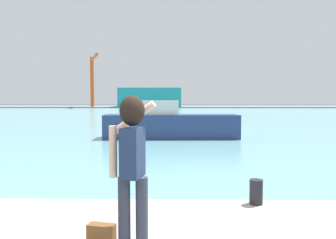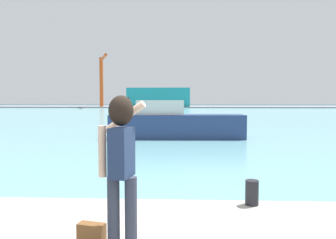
# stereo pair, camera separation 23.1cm
# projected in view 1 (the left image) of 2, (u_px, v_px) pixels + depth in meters

# --- Properties ---
(ground_plane) EXTENTS (220.00, 220.00, 0.00)m
(ground_plane) POSITION_uv_depth(u_px,v_px,m) (175.00, 113.00, 53.50)
(ground_plane) COLOR #334751
(harbor_water) EXTENTS (140.00, 100.00, 0.02)m
(harbor_water) POSITION_uv_depth(u_px,v_px,m) (175.00, 113.00, 55.49)
(harbor_water) COLOR #6BA8B2
(harbor_water) RESTS_ON ground_plane
(far_shore_dock) EXTENTS (140.00, 20.00, 0.35)m
(far_shore_dock) POSITION_uv_depth(u_px,v_px,m) (174.00, 107.00, 95.40)
(far_shore_dock) COLOR gray
(far_shore_dock) RESTS_ON ground_plane
(person_photographer) EXTENTS (0.53, 0.57, 1.74)m
(person_photographer) POSITION_uv_depth(u_px,v_px,m) (132.00, 156.00, 3.67)
(person_photographer) COLOR #2D3342
(person_photographer) RESTS_ON quay_promenade
(handbag) EXTENTS (0.34, 0.21, 0.24)m
(handbag) POSITION_uv_depth(u_px,v_px,m) (101.00, 234.00, 3.82)
(handbag) COLOR brown
(handbag) RESTS_ON quay_promenade
(harbor_bollard) EXTENTS (0.21, 0.21, 0.40)m
(harbor_bollard) POSITION_uv_depth(u_px,v_px,m) (256.00, 192.00, 5.30)
(harbor_bollard) COLOR black
(harbor_bollard) RESTS_ON quay_promenade
(boat_moored) EXTENTS (7.53, 2.08, 2.14)m
(boat_moored) POSITION_uv_depth(u_px,v_px,m) (169.00, 124.00, 18.48)
(boat_moored) COLOR navy
(boat_moored) RESTS_ON harbor_water
(warehouse_left) EXTENTS (16.86, 12.44, 5.04)m
(warehouse_left) POSITION_uv_depth(u_px,v_px,m) (151.00, 97.00, 92.35)
(warehouse_left) COLOR teal
(warehouse_left) RESTS_ON far_shore_dock
(port_crane) EXTENTS (4.77, 11.82, 13.31)m
(port_crane) POSITION_uv_depth(u_px,v_px,m) (93.00, 75.00, 86.66)
(port_crane) COLOR #D84C19
(port_crane) RESTS_ON far_shore_dock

